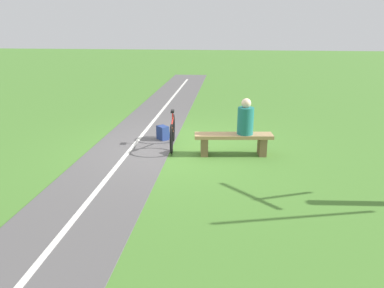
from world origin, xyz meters
name	(u,v)px	position (x,y,z in m)	size (l,w,h in m)	color
ground_plane	(177,148)	(0.00, 0.00, 0.00)	(80.00, 80.00, 0.00)	#477A2D
paved_path	(62,234)	(0.98, 4.00, 0.01)	(1.91, 36.00, 0.02)	#565454
path_centre_line	(62,234)	(0.98, 4.00, 0.02)	(0.10, 32.00, 0.00)	silver
bench	(233,141)	(-1.34, 0.32, 0.34)	(1.78, 0.60, 0.49)	#A88456
person_seated	(246,119)	(-1.59, 0.29, 0.84)	(0.40, 0.40, 0.81)	#1E6B66
bicycle	(173,132)	(0.12, -0.08, 0.37)	(0.26, 1.68, 0.87)	black
backpack	(163,133)	(0.47, -0.61, 0.18)	(0.35, 0.36, 0.37)	navy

